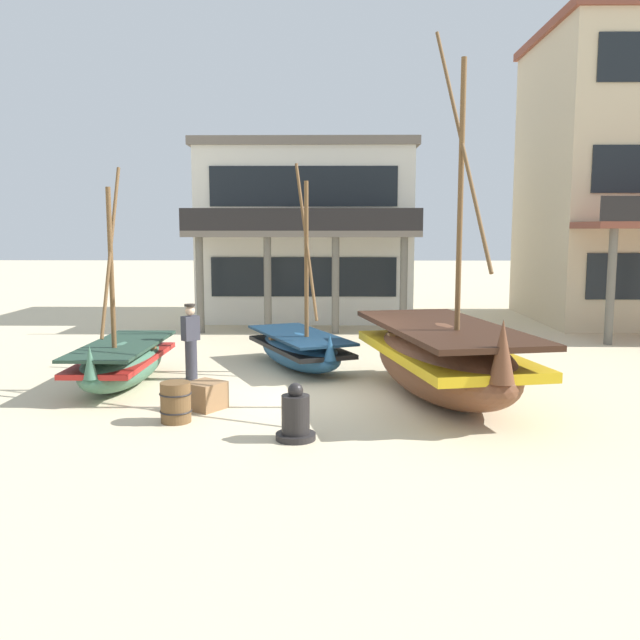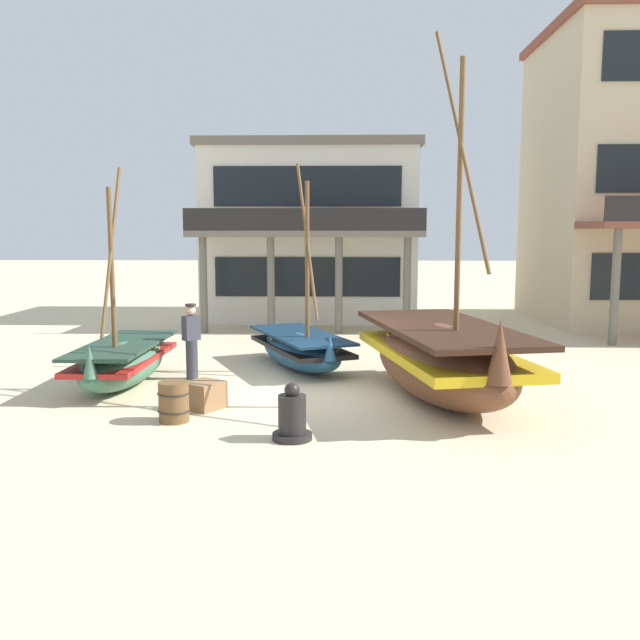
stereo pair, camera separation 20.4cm
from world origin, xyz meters
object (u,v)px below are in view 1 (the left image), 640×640
(fishing_boat_centre_large, at_px, (444,358))
(fisherman_by_hull, at_px, (191,342))
(fishing_boat_far_right, at_px, (300,348))
(wooden_barrel, at_px, (176,402))
(fishing_boat_near_left, at_px, (122,362))
(harbor_building_main, at_px, (306,232))
(capstan_winch, at_px, (296,417))
(cargo_crate, at_px, (205,395))

(fishing_boat_centre_large, relative_size, fisherman_by_hull, 4.22)
(fishing_boat_centre_large, xyz_separation_m, fishing_boat_far_right, (-2.95, 2.97, -0.33))
(fishing_boat_centre_large, height_order, wooden_barrel, fishing_boat_centre_large)
(fishing_boat_near_left, xyz_separation_m, harbor_building_main, (3.52, 11.96, 2.72))
(fishing_boat_near_left, distance_m, fishing_boat_far_right, 4.15)
(fisherman_by_hull, distance_m, harbor_building_main, 11.82)
(capstan_winch, relative_size, cargo_crate, 1.50)
(fishing_boat_near_left, xyz_separation_m, wooden_barrel, (1.77, -2.79, -0.16))
(fishing_boat_centre_large, relative_size, capstan_winch, 7.76)
(fisherman_by_hull, bearing_deg, fishing_boat_centre_large, -17.71)
(capstan_winch, bearing_deg, fisherman_by_hull, 120.34)
(wooden_barrel, distance_m, harbor_building_main, 15.13)
(harbor_building_main, bearing_deg, fishing_boat_far_right, -88.97)
(fishing_boat_near_left, relative_size, capstan_winch, 5.02)
(fishing_boat_far_right, relative_size, fisherman_by_hull, 2.87)
(fishing_boat_near_left, bearing_deg, cargo_crate, -42.07)
(fishing_boat_far_right, distance_m, wooden_barrel, 5.04)
(fishing_boat_centre_large, bearing_deg, cargo_crate, -169.83)
(fishing_boat_centre_large, height_order, capstan_winch, fishing_boat_centre_large)
(fishing_boat_near_left, relative_size, harbor_building_main, 0.58)
(fishing_boat_near_left, relative_size, cargo_crate, 7.53)
(cargo_crate, bearing_deg, capstan_winch, -45.98)
(wooden_barrel, relative_size, cargo_crate, 1.15)
(fishing_boat_far_right, distance_m, fisherman_by_hull, 2.70)
(fishing_boat_near_left, xyz_separation_m, fishing_boat_centre_large, (6.65, -1.11, 0.30))
(fishing_boat_far_right, bearing_deg, cargo_crate, -112.68)
(fishing_boat_centre_large, distance_m, cargo_crate, 4.63)
(wooden_barrel, bearing_deg, cargo_crate, 68.01)
(fishing_boat_centre_large, xyz_separation_m, cargo_crate, (-4.53, -0.81, -0.56))
(fishing_boat_near_left, height_order, cargo_crate, fishing_boat_near_left)
(harbor_building_main, bearing_deg, fishing_boat_near_left, -106.42)
(fisherman_by_hull, relative_size, capstan_winch, 1.84)
(fishing_boat_near_left, bearing_deg, fishing_boat_far_right, 26.73)
(capstan_winch, xyz_separation_m, harbor_building_main, (-0.37, 15.70, 2.87))
(fisherman_by_hull, bearing_deg, wooden_barrel, -83.01)
(wooden_barrel, relative_size, harbor_building_main, 0.09)
(cargo_crate, bearing_deg, harbor_building_main, 84.24)
(fishing_boat_centre_large, distance_m, fishing_boat_far_right, 4.20)
(fishing_boat_centre_large, height_order, fisherman_by_hull, fishing_boat_centre_large)
(fishing_boat_far_right, xyz_separation_m, cargo_crate, (-1.58, -3.78, -0.22))
(cargo_crate, bearing_deg, fishing_boat_near_left, 137.93)
(capstan_winch, distance_m, cargo_crate, 2.54)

